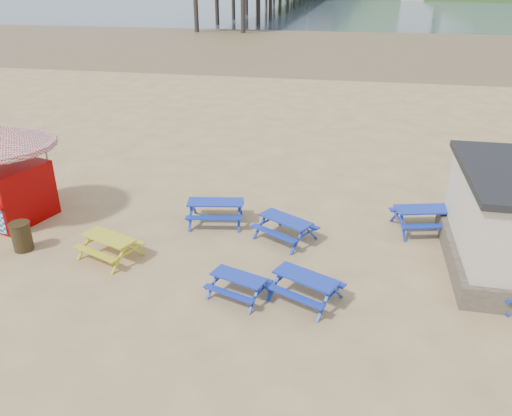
% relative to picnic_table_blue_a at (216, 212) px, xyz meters
% --- Properties ---
extents(ground, '(400.00, 400.00, 0.00)m').
position_rel_picnic_table_blue_a_xyz_m(ground, '(1.05, -2.10, -0.42)').
color(ground, tan).
rests_on(ground, ground).
extents(wet_sand, '(400.00, 400.00, 0.00)m').
position_rel_picnic_table_blue_a_xyz_m(wet_sand, '(1.05, 52.90, -0.42)').
color(wet_sand, olive).
rests_on(wet_sand, ground).
extents(sea, '(400.00, 400.00, 0.00)m').
position_rel_picnic_table_blue_a_xyz_m(sea, '(1.05, 167.90, -0.41)').
color(sea, '#455663').
rests_on(sea, ground).
extents(picnic_table_blue_a, '(2.24, 1.93, 0.84)m').
position_rel_picnic_table_blue_a_xyz_m(picnic_table_blue_a, '(0.00, 0.00, 0.00)').
color(picnic_table_blue_a, '#172DA7').
rests_on(picnic_table_blue_a, ground).
extents(picnic_table_blue_b, '(2.36, 2.22, 0.78)m').
position_rel_picnic_table_blue_a_xyz_m(picnic_table_blue_b, '(2.66, -0.76, -0.03)').
color(picnic_table_blue_b, '#172DA7').
rests_on(picnic_table_blue_b, ground).
extents(picnic_table_blue_c, '(2.41, 2.13, 0.86)m').
position_rel_picnic_table_blue_a_xyz_m(picnic_table_blue_c, '(7.35, 0.83, 0.01)').
color(picnic_table_blue_c, '#172DA7').
rests_on(picnic_table_blue_c, ground).
extents(picnic_table_blue_d, '(2.24, 2.07, 0.76)m').
position_rel_picnic_table_blue_a_xyz_m(picnic_table_blue_d, '(3.72, -4.12, -0.04)').
color(picnic_table_blue_d, '#172DA7').
rests_on(picnic_table_blue_d, ground).
extents(picnic_table_blue_e, '(1.88, 1.68, 0.65)m').
position_rel_picnic_table_blue_a_xyz_m(picnic_table_blue_e, '(1.87, -4.32, -0.09)').
color(picnic_table_blue_e, '#172DA7').
rests_on(picnic_table_blue_e, ground).
extents(picnic_table_yellow, '(2.17, 1.98, 0.75)m').
position_rel_picnic_table_blue_a_xyz_m(picnic_table_yellow, '(-2.63, -3.08, -0.05)').
color(picnic_table_yellow, '#B0A910').
rests_on(picnic_table_yellow, ground).
extents(ice_cream_kiosk, '(4.87, 4.87, 3.55)m').
position_rel_picnic_table_blue_a_xyz_m(ice_cream_kiosk, '(-7.45, -1.14, 1.82)').
color(ice_cream_kiosk, '#920102').
rests_on(ice_cream_kiosk, ground).
extents(litter_bin, '(0.67, 0.67, 0.98)m').
position_rel_picnic_table_blue_a_xyz_m(litter_bin, '(-5.67, -3.19, 0.08)').
color(litter_bin, '#382D16').
rests_on(litter_bin, ground).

